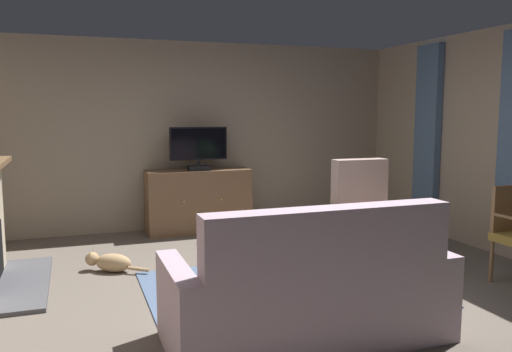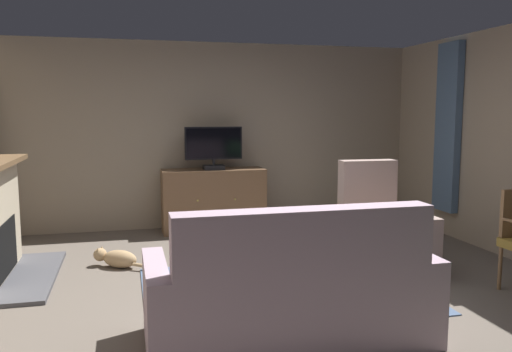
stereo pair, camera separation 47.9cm
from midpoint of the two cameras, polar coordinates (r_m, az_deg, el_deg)
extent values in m
cube|color=#665B51|center=(4.84, 4.71, -13.05)|extent=(6.37, 6.52, 0.04)
cube|color=gray|center=(7.46, -2.64, 4.44)|extent=(6.37, 0.10, 2.60)
cube|color=slate|center=(7.32, 22.02, 4.89)|extent=(0.10, 0.44, 2.18)
cube|color=slate|center=(4.95, 5.58, -12.28)|extent=(2.49, 1.88, 0.01)
cube|color=#4C4C51|center=(5.62, -21.19, -10.20)|extent=(0.50, 1.63, 0.04)
cube|color=black|center=(5.58, -23.80, -7.26)|extent=(0.10, 0.80, 0.52)
cube|color=#4A3523|center=(7.27, -2.75, -5.72)|extent=(1.34, 0.41, 0.06)
cube|color=brown|center=(7.20, -2.77, -2.64)|extent=(1.40, 0.47, 0.85)
sphere|color=tan|center=(6.90, -4.42, -2.72)|extent=(0.03, 0.03, 0.03)
sphere|color=tan|center=(7.00, -0.34, -2.55)|extent=(0.03, 0.03, 0.03)
cube|color=black|center=(7.08, -2.71, 0.94)|extent=(0.28, 0.20, 0.06)
cylinder|color=black|center=(7.08, -2.72, 1.50)|extent=(0.04, 0.04, 0.08)
cube|color=black|center=(7.06, -2.73, 3.60)|extent=(0.78, 0.05, 0.44)
cube|color=black|center=(7.03, -2.68, 3.59)|extent=(0.74, 0.01, 0.40)
cube|color=#422B19|center=(4.85, 2.95, -7.16)|extent=(0.92, 0.64, 0.03)
cylinder|color=#422B19|center=(5.27, 6.14, -8.64)|extent=(0.04, 0.04, 0.44)
cylinder|color=#422B19|center=(5.03, -2.37, -9.39)|extent=(0.04, 0.04, 0.44)
cylinder|color=#422B19|center=(4.84, 8.46, -10.13)|extent=(0.04, 0.04, 0.44)
cylinder|color=#422B19|center=(4.57, -0.80, -11.10)|extent=(0.04, 0.04, 0.44)
cube|color=black|center=(4.79, 0.86, -7.00)|extent=(0.18, 0.07, 0.02)
cube|color=#AD93A3|center=(3.90, 7.19, -14.60)|extent=(1.72, 0.89, 0.41)
cube|color=#AD93A3|center=(3.44, 9.43, -8.64)|extent=(1.72, 0.20, 0.62)
cube|color=#AD93A3|center=(3.65, -7.05, -14.33)|extent=(0.15, 0.89, 0.63)
cube|color=#AD93A3|center=(4.28, 19.21, -11.42)|extent=(0.15, 0.89, 0.63)
cube|color=#B2A899|center=(3.59, 4.04, -11.01)|extent=(0.36, 0.12, 0.36)
cube|color=#A3897F|center=(5.62, 15.84, -7.98)|extent=(0.63, 0.90, 0.42)
cube|color=#A3897F|center=(5.81, 14.38, -1.78)|extent=(0.61, 0.20, 0.70)
cube|color=#A3897F|center=(5.77, 19.13, -6.67)|extent=(0.15, 0.89, 0.62)
cube|color=#A3897F|center=(5.43, 12.40, -7.31)|extent=(0.15, 0.89, 0.62)
cylinder|color=olive|center=(5.48, 27.44, -8.94)|extent=(0.04, 0.04, 0.41)
ellipsoid|color=tan|center=(5.69, -12.31, -8.88)|extent=(0.42, 0.36, 0.19)
sphere|color=tan|center=(5.80, -14.40, -8.35)|extent=(0.14, 0.14, 0.14)
cone|color=tan|center=(5.75, -14.62, -7.80)|extent=(0.04, 0.04, 0.04)
cone|color=tan|center=(5.81, -14.23, -7.63)|extent=(0.04, 0.04, 0.04)
cylinder|color=tan|center=(5.54, -9.83, -9.67)|extent=(0.21, 0.14, 0.05)
camera|label=1|loc=(0.24, -87.26, 0.34)|focal=36.62mm
camera|label=2|loc=(0.24, 92.74, -0.34)|focal=36.62mm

